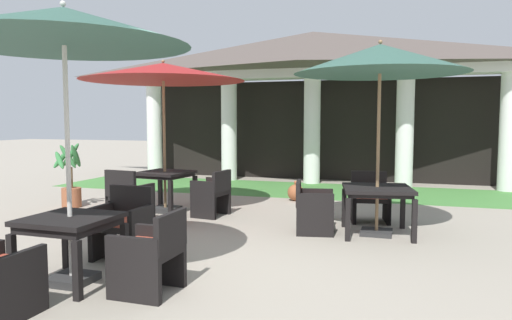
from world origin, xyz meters
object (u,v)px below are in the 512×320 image
patio_chair_near_foreground_north (370,199)px  patio_table_mid_left (165,177)px  patio_chair_mid_left_south (129,198)px  patio_chair_mid_right_east (151,254)px  terracotta_urn (296,192)px  patio_umbrella_mid_right (64,28)px  patio_chair_mid_right_north (123,225)px  patio_umbrella_near_foreground (380,60)px  patio_umbrella_mid_left (163,73)px  patio_chair_mid_left_east (212,193)px  potted_palm_left_edge (70,183)px  patio_chair_near_foreground_west (313,208)px  patio_table_near_foreground (377,193)px  patio_table_mid_right (70,226)px

patio_chair_near_foreground_north → patio_table_mid_left: patio_chair_near_foreground_north is taller
patio_chair_mid_left_south → patio_chair_mid_right_east: size_ratio=1.08×
terracotta_urn → patio_umbrella_mid_right: bearing=-100.9°
patio_chair_mid_left_south → patio_chair_mid_right_north: 2.15m
patio_chair_near_foreground_north → patio_table_mid_left: size_ratio=0.85×
patio_umbrella_near_foreground → patio_table_mid_left: size_ratio=2.93×
patio_umbrella_mid_left → patio_chair_mid_left_east: (1.01, -0.13, -2.15)m
patio_umbrella_mid_left → potted_palm_left_edge: patio_umbrella_mid_left is taller
patio_chair_mid_left_south → potted_palm_left_edge: bearing=162.4°
patio_umbrella_mid_right → patio_chair_mid_right_east: size_ratio=3.53×
patio_umbrella_near_foreground → patio_chair_mid_right_east: size_ratio=3.49×
patio_umbrella_near_foreground → patio_chair_mid_right_north: 4.23m
terracotta_urn → patio_chair_near_foreground_north: bearing=-44.7°
patio_umbrella_mid_left → patio_chair_mid_left_south: 2.38m
patio_chair_near_foreground_north → patio_umbrella_mid_right: bearing=45.8°
patio_chair_mid_left_south → terracotta_urn: size_ratio=2.08×
patio_chair_near_foreground_west → potted_palm_left_edge: bearing=-108.1°
patio_chair_near_foreground_west → patio_chair_mid_right_east: (-1.04, -3.00, 0.01)m
patio_table_near_foreground → patio_table_mid_left: patio_table_mid_left is taller
patio_chair_near_foreground_north → patio_table_mid_left: (-3.70, -0.28, 0.26)m
patio_chair_mid_left_south → terracotta_urn: (2.18, 2.92, -0.24)m
patio_umbrella_near_foreground → patio_chair_mid_left_south: bearing=-174.9°
patio_umbrella_mid_left → potted_palm_left_edge: 2.88m
patio_umbrella_near_foreground → patio_chair_mid_left_east: 3.63m
patio_umbrella_near_foreground → patio_chair_near_foreground_west: size_ratio=3.64×
patio_umbrella_near_foreground → terracotta_urn: bearing=125.3°
patio_chair_near_foreground_north → patio_table_mid_left: bearing=-6.0°
patio_umbrella_near_foreground → patio_table_mid_right: patio_umbrella_near_foreground is taller
patio_umbrella_near_foreground → patio_table_near_foreground: bearing=-135.0°
patio_table_mid_right → patio_umbrella_mid_right: patio_umbrella_mid_right is taller
patio_chair_mid_left_east → patio_table_mid_right: size_ratio=0.95×
patio_umbrella_near_foreground → patio_umbrella_mid_right: size_ratio=0.99×
patio_umbrella_mid_right → potted_palm_left_edge: size_ratio=2.28×
patio_chair_mid_right_east → patio_chair_mid_right_north: patio_chair_mid_right_north is taller
patio_chair_mid_left_south → potted_palm_left_edge: size_ratio=0.70×
patio_umbrella_mid_right → patio_chair_mid_right_east: bearing=-0.8°
potted_palm_left_edge → patio_chair_mid_right_east: bearing=-43.4°
patio_umbrella_mid_right → patio_chair_mid_right_north: 2.40m
patio_chair_near_foreground_west → patio_table_mid_left: patio_chair_near_foreground_west is taller
patio_umbrella_near_foreground → potted_palm_left_edge: size_ratio=2.25×
patio_chair_near_foreground_west → patio_umbrella_mid_left: bearing=-116.0°
patio_chair_mid_left_east → potted_palm_left_edge: size_ratio=0.64×
patio_umbrella_mid_left → patio_chair_mid_right_north: patio_umbrella_mid_left is taller
patio_table_mid_right → patio_chair_mid_right_east: (0.94, -0.01, -0.21)m
patio_chair_mid_right_east → patio_table_mid_left: bearing=27.2°
patio_umbrella_near_foreground → patio_umbrella_mid_right: patio_umbrella_mid_right is taller
patio_table_mid_left → patio_umbrella_mid_right: 4.40m
patio_umbrella_mid_right → terracotta_urn: bearing=79.1°
patio_table_mid_right → terracotta_urn: patio_table_mid_right is taller
patio_chair_near_foreground_north → patio_umbrella_mid_right: patio_umbrella_mid_right is taller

